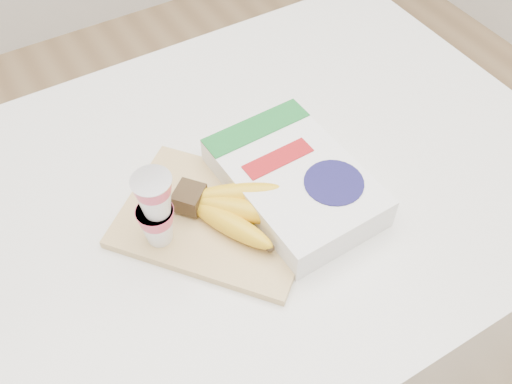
% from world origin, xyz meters
% --- Properties ---
extents(table, '(1.25, 0.83, 0.94)m').
position_xyz_m(table, '(0.00, 0.00, 0.47)').
color(table, white).
rests_on(table, ground).
extents(cutting_board, '(0.37, 0.38, 0.02)m').
position_xyz_m(cutting_board, '(-0.04, -0.05, 0.95)').
color(cutting_board, '#DCB379').
rests_on(cutting_board, table).
extents(bananas, '(0.19, 0.19, 0.06)m').
position_xyz_m(bananas, '(-0.02, -0.07, 0.98)').
color(bananas, '#382816').
rests_on(bananas, cutting_board).
extents(yogurt_stack, '(0.06, 0.06, 0.14)m').
position_xyz_m(yogurt_stack, '(-0.13, -0.05, 1.03)').
color(yogurt_stack, white).
rests_on(yogurt_stack, cutting_board).
extents(cereal_box, '(0.20, 0.29, 0.06)m').
position_xyz_m(cereal_box, '(0.10, -0.07, 0.97)').
color(cereal_box, white).
rests_on(cereal_box, table).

